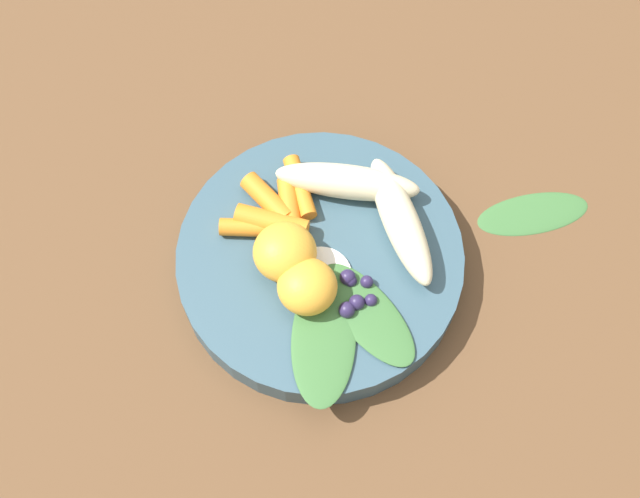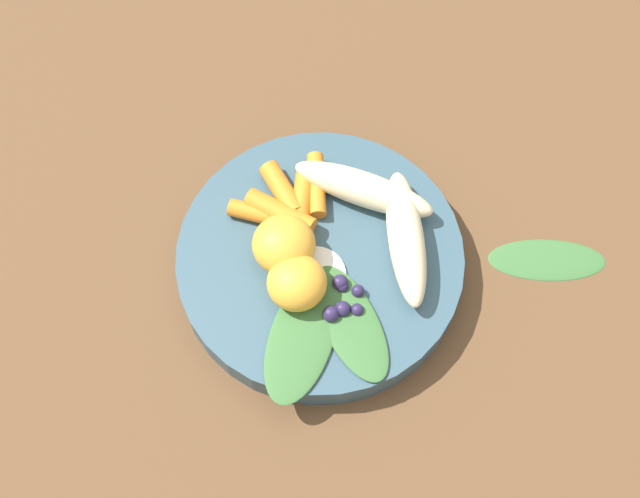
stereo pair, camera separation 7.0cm
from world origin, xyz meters
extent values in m
plane|color=brown|center=(0.00, 0.00, 0.00)|extent=(2.40, 2.40, 0.00)
cylinder|color=#385666|center=(0.00, 0.00, 0.01)|extent=(0.24, 0.24, 0.03)
ellipsoid|color=beige|center=(0.06, 0.03, 0.04)|extent=(0.10, 0.12, 0.03)
ellipsoid|color=beige|center=(0.07, -0.03, 0.04)|extent=(0.08, 0.13, 0.03)
ellipsoid|color=#F4A833|center=(-0.03, -0.02, 0.05)|extent=(0.05, 0.05, 0.04)
ellipsoid|color=#F4A833|center=(-0.03, 0.01, 0.05)|extent=(0.05, 0.05, 0.04)
cylinder|color=orange|center=(0.03, 0.06, 0.04)|extent=(0.04, 0.06, 0.01)
cylinder|color=orange|center=(0.01, 0.05, 0.04)|extent=(0.05, 0.05, 0.02)
cylinder|color=orange|center=(0.00, 0.07, 0.04)|extent=(0.02, 0.05, 0.02)
cylinder|color=orange|center=(-0.01, 0.05, 0.04)|extent=(0.05, 0.06, 0.02)
cylinder|color=orange|center=(-0.03, 0.06, 0.04)|extent=(0.04, 0.04, 0.02)
sphere|color=#2D234C|center=(-0.02, -0.03, 0.04)|extent=(0.01, 0.01, 0.01)
sphere|color=#2D234C|center=(-0.02, -0.05, 0.04)|extent=(0.01, 0.01, 0.01)
sphere|color=#2D234C|center=(-0.01, -0.05, 0.04)|extent=(0.01, 0.01, 0.01)
sphere|color=#2D234C|center=(0.00, -0.04, 0.04)|extent=(0.01, 0.01, 0.01)
sphere|color=#2D234C|center=(0.01, -0.05, 0.04)|extent=(0.01, 0.01, 0.01)
sphere|color=#2D234C|center=(0.00, -0.06, 0.04)|extent=(0.01, 0.01, 0.01)
sphere|color=#2D234C|center=(0.00, -0.03, 0.04)|extent=(0.01, 0.01, 0.01)
cylinder|color=white|center=(-0.01, -0.02, 0.03)|extent=(0.05, 0.05, 0.00)
ellipsoid|color=#3D7038|center=(-0.05, -0.06, 0.03)|extent=(0.12, 0.12, 0.01)
ellipsoid|color=#3D7038|center=(-0.01, -0.07, 0.03)|extent=(0.06, 0.11, 0.01)
ellipsoid|color=#3D7038|center=(0.18, -0.09, 0.00)|extent=(0.11, 0.09, 0.01)
camera|label=1|loc=(-0.20, -0.22, 0.67)|focal=46.92mm
camera|label=2|loc=(-0.15, -0.26, 0.67)|focal=46.92mm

